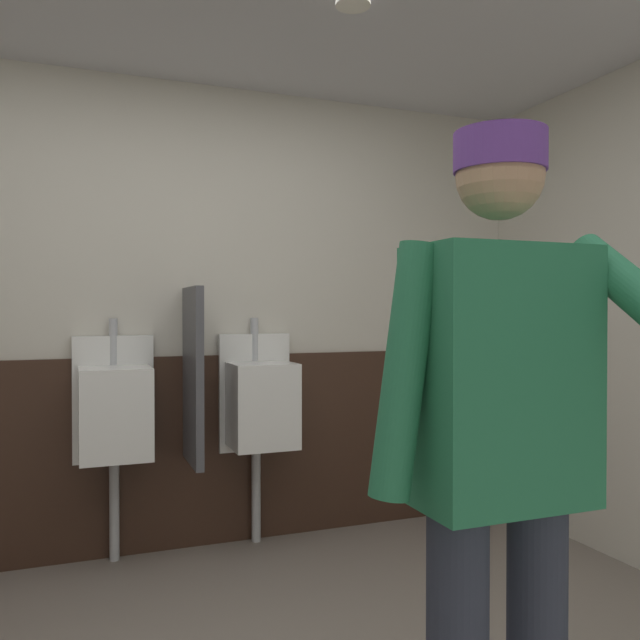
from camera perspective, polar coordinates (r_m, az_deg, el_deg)
name	(u,v)px	position (r m, az deg, el deg)	size (l,w,h in m)	color
wall_back	(170,315)	(3.60, -13.20, 0.44)	(4.82, 0.12, 2.51)	beige
wainscot_band_back	(172,453)	(3.60, -12.99, -11.40)	(4.22, 0.03, 1.04)	#382319
downlight_far	(353,2)	(2.83, 2.95, 26.35)	(0.14, 0.14, 0.03)	white
urinal_left	(115,411)	(3.39, -17.74, -7.74)	(0.40, 0.34, 1.24)	white
urinal_middle	(260,404)	(3.51, -5.32, -7.41)	(0.40, 0.34, 1.24)	white
privacy_divider_panel	(193,375)	(3.34, -11.22, -4.85)	(0.04, 0.40, 0.90)	#4C4C51
person	(501,442)	(1.55, 15.80, -10.42)	(0.62, 0.60, 1.69)	#2D3342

